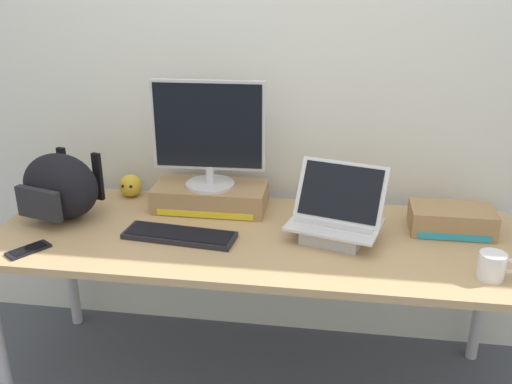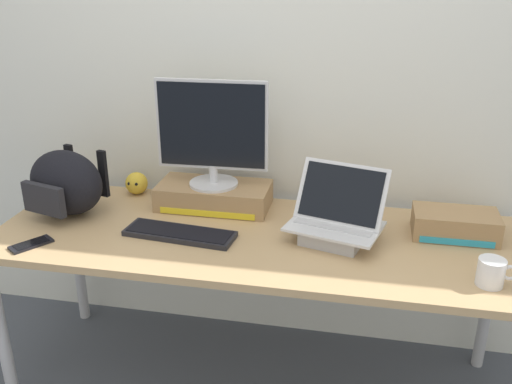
{
  "view_description": "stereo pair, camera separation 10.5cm",
  "coord_description": "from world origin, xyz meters",
  "px_view_note": "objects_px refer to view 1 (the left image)",
  "views": [
    {
      "loc": [
        0.29,
        -1.97,
        1.71
      ],
      "look_at": [
        0.0,
        0.0,
        0.91
      ],
      "focal_mm": 39.57,
      "sensor_mm": 36.0,
      "label": 1
    },
    {
      "loc": [
        0.39,
        -1.95,
        1.71
      ],
      "look_at": [
        0.0,
        0.0,
        0.91
      ],
      "focal_mm": 39.57,
      "sensor_mm": 36.0,
      "label": 2
    }
  ],
  "objects_px": {
    "desktop_monitor": "(208,134)",
    "plush_toy": "(131,186)",
    "toner_box_yellow": "(211,196)",
    "open_laptop": "(335,224)",
    "coffee_mug": "(492,266)",
    "toner_box_cyan": "(451,220)",
    "cell_phone": "(28,250)",
    "messenger_backpack": "(60,187)",
    "external_keyboard": "(180,235)"
  },
  "relations": [
    {
      "from": "cell_phone",
      "to": "toner_box_cyan",
      "type": "distance_m",
      "value": 1.62
    },
    {
      "from": "toner_box_cyan",
      "to": "messenger_backpack",
      "type": "bearing_deg",
      "value": -176.61
    },
    {
      "from": "open_laptop",
      "to": "toner_box_cyan",
      "type": "xyz_separation_m",
      "value": [
        0.45,
        0.12,
        -0.01
      ]
    },
    {
      "from": "open_laptop",
      "to": "cell_phone",
      "type": "distance_m",
      "value": 1.15
    },
    {
      "from": "messenger_backpack",
      "to": "cell_phone",
      "type": "distance_m",
      "value": 0.33
    },
    {
      "from": "plush_toy",
      "to": "toner_box_yellow",
      "type": "bearing_deg",
      "value": -10.95
    },
    {
      "from": "messenger_backpack",
      "to": "coffee_mug",
      "type": "relative_size",
      "value": 2.93
    },
    {
      "from": "toner_box_yellow",
      "to": "toner_box_cyan",
      "type": "height_order",
      "value": "toner_box_yellow"
    },
    {
      "from": "toner_box_yellow",
      "to": "open_laptop",
      "type": "bearing_deg",
      "value": -22.01
    },
    {
      "from": "external_keyboard",
      "to": "messenger_backpack",
      "type": "xyz_separation_m",
      "value": [
        -0.53,
        0.12,
        0.13
      ]
    },
    {
      "from": "external_keyboard",
      "to": "cell_phone",
      "type": "distance_m",
      "value": 0.56
    },
    {
      "from": "cell_phone",
      "to": "plush_toy",
      "type": "height_order",
      "value": "plush_toy"
    },
    {
      "from": "open_laptop",
      "to": "messenger_backpack",
      "type": "relative_size",
      "value": 1.02
    },
    {
      "from": "toner_box_yellow",
      "to": "messenger_backpack",
      "type": "distance_m",
      "value": 0.62
    },
    {
      "from": "desktop_monitor",
      "to": "external_keyboard",
      "type": "bearing_deg",
      "value": -102.39
    },
    {
      "from": "open_laptop",
      "to": "external_keyboard",
      "type": "bearing_deg",
      "value": -156.45
    },
    {
      "from": "messenger_backpack",
      "to": "cell_phone",
      "type": "relative_size",
      "value": 2.35
    },
    {
      "from": "open_laptop",
      "to": "cell_phone",
      "type": "height_order",
      "value": "open_laptop"
    },
    {
      "from": "toner_box_yellow",
      "to": "open_laptop",
      "type": "xyz_separation_m",
      "value": [
        0.54,
        -0.22,
        0.01
      ]
    },
    {
      "from": "messenger_backpack",
      "to": "toner_box_cyan",
      "type": "height_order",
      "value": "messenger_backpack"
    },
    {
      "from": "open_laptop",
      "to": "plush_toy",
      "type": "bearing_deg",
      "value": 177.68
    },
    {
      "from": "open_laptop",
      "to": "messenger_backpack",
      "type": "bearing_deg",
      "value": -166.33
    },
    {
      "from": "coffee_mug",
      "to": "plush_toy",
      "type": "relative_size",
      "value": 1.29
    },
    {
      "from": "toner_box_cyan",
      "to": "coffee_mug",
      "type": "bearing_deg",
      "value": -78.34
    },
    {
      "from": "toner_box_yellow",
      "to": "plush_toy",
      "type": "relative_size",
      "value": 4.71
    },
    {
      "from": "external_keyboard",
      "to": "messenger_backpack",
      "type": "distance_m",
      "value": 0.56
    },
    {
      "from": "external_keyboard",
      "to": "toner_box_cyan",
      "type": "relative_size",
      "value": 1.4
    },
    {
      "from": "toner_box_yellow",
      "to": "open_laptop",
      "type": "height_order",
      "value": "open_laptop"
    },
    {
      "from": "external_keyboard",
      "to": "coffee_mug",
      "type": "bearing_deg",
      "value": -1.44
    },
    {
      "from": "cell_phone",
      "to": "messenger_backpack",
      "type": "bearing_deg",
      "value": 126.07
    },
    {
      "from": "external_keyboard",
      "to": "cell_phone",
      "type": "xyz_separation_m",
      "value": [
        -0.53,
        -0.19,
        -0.01
      ]
    },
    {
      "from": "desktop_monitor",
      "to": "coffee_mug",
      "type": "distance_m",
      "value": 1.19
    },
    {
      "from": "toner_box_yellow",
      "to": "cell_phone",
      "type": "bearing_deg",
      "value": -139.79
    },
    {
      "from": "open_laptop",
      "to": "external_keyboard",
      "type": "height_order",
      "value": "open_laptop"
    },
    {
      "from": "coffee_mug",
      "to": "plush_toy",
      "type": "bearing_deg",
      "value": 160.2
    },
    {
      "from": "desktop_monitor",
      "to": "plush_toy",
      "type": "distance_m",
      "value": 0.49
    },
    {
      "from": "open_laptop",
      "to": "coffee_mug",
      "type": "distance_m",
      "value": 0.58
    },
    {
      "from": "open_laptop",
      "to": "toner_box_cyan",
      "type": "relative_size",
      "value": 1.23
    },
    {
      "from": "desktop_monitor",
      "to": "coffee_mug",
      "type": "relative_size",
      "value": 3.58
    },
    {
      "from": "toner_box_yellow",
      "to": "cell_phone",
      "type": "height_order",
      "value": "toner_box_yellow"
    },
    {
      "from": "external_keyboard",
      "to": "desktop_monitor",
      "type": "bearing_deg",
      "value": 85.33
    },
    {
      "from": "external_keyboard",
      "to": "cell_phone",
      "type": "bearing_deg",
      "value": -154.59
    },
    {
      "from": "plush_toy",
      "to": "desktop_monitor",
      "type": "bearing_deg",
      "value": -11.11
    },
    {
      "from": "coffee_mug",
      "to": "toner_box_cyan",
      "type": "relative_size",
      "value": 0.41
    },
    {
      "from": "open_laptop",
      "to": "plush_toy",
      "type": "xyz_separation_m",
      "value": [
        -0.93,
        0.29,
        -0.01
      ]
    },
    {
      "from": "desktop_monitor",
      "to": "plush_toy",
      "type": "relative_size",
      "value": 4.62
    },
    {
      "from": "open_laptop",
      "to": "toner_box_cyan",
      "type": "bearing_deg",
      "value": 30.51
    },
    {
      "from": "open_laptop",
      "to": "cell_phone",
      "type": "relative_size",
      "value": 2.4
    },
    {
      "from": "toner_box_yellow",
      "to": "coffee_mug",
      "type": "distance_m",
      "value": 1.16
    },
    {
      "from": "plush_toy",
      "to": "toner_box_cyan",
      "type": "bearing_deg",
      "value": -6.98
    }
  ]
}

